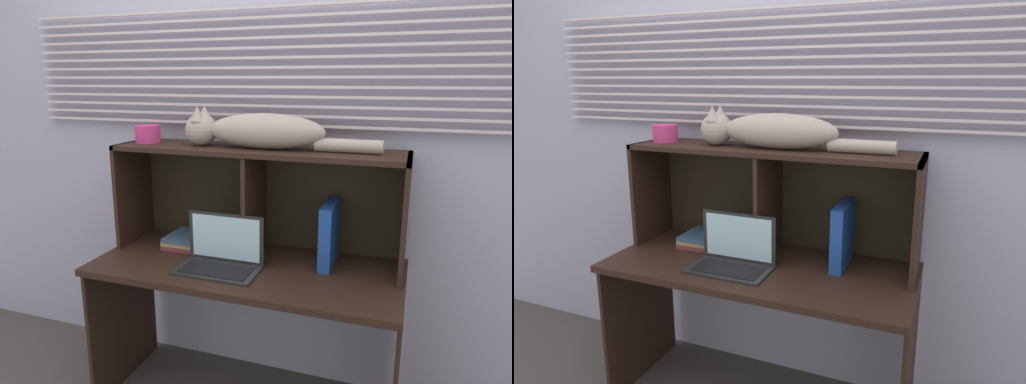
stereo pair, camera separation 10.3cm
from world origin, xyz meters
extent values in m
cube|color=#B1AEC3|center=(0.00, 0.55, 1.25)|extent=(4.40, 0.04, 2.50)
cube|color=silver|center=(0.00, 0.50, 1.32)|extent=(2.58, 0.02, 0.01)
cube|color=silver|center=(0.00, 0.50, 1.36)|extent=(2.58, 0.02, 0.01)
cube|color=silver|center=(0.00, 0.50, 1.41)|extent=(2.58, 0.02, 0.01)
cube|color=silver|center=(0.00, 0.50, 1.45)|extent=(2.58, 0.02, 0.01)
cube|color=silver|center=(0.00, 0.50, 1.49)|extent=(2.58, 0.02, 0.01)
cube|color=silver|center=(0.00, 0.50, 1.54)|extent=(2.58, 0.02, 0.01)
cube|color=silver|center=(0.00, 0.50, 1.58)|extent=(2.58, 0.02, 0.01)
cube|color=silver|center=(0.00, 0.50, 1.62)|extent=(2.58, 0.02, 0.01)
cube|color=silver|center=(0.00, 0.50, 1.67)|extent=(2.58, 0.02, 0.01)
cube|color=silver|center=(0.00, 0.50, 1.71)|extent=(2.58, 0.02, 0.01)
cube|color=silver|center=(0.00, 0.50, 1.75)|extent=(2.58, 0.02, 0.01)
cube|color=silver|center=(0.00, 0.50, 1.80)|extent=(2.58, 0.02, 0.01)
cube|color=silver|center=(0.00, 0.50, 1.84)|extent=(2.58, 0.02, 0.01)
cube|color=black|center=(0.00, 0.21, 0.71)|extent=(1.36, 0.61, 0.03)
cube|color=black|center=(-0.67, 0.21, 0.35)|extent=(0.02, 0.55, 0.70)
cube|color=black|center=(0.67, 0.21, 0.35)|extent=(0.02, 0.55, 0.70)
cube|color=black|center=(0.00, 0.34, 1.22)|extent=(1.33, 0.32, 0.02)
cube|color=black|center=(-0.65, 0.34, 0.98)|extent=(0.02, 0.32, 0.50)
cube|color=black|center=(0.65, 0.34, 0.98)|extent=(0.02, 0.32, 0.50)
cube|color=black|center=(-0.01, 0.34, 0.97)|extent=(0.02, 0.30, 0.48)
cube|color=black|center=(0.00, 0.50, 0.98)|extent=(1.33, 0.01, 0.50)
ellipsoid|color=#B4A193|center=(0.04, 0.34, 1.31)|extent=(0.53, 0.17, 0.16)
sphere|color=#B4A193|center=(-0.27, 0.34, 1.30)|extent=(0.15, 0.15, 0.15)
cone|color=#B2A398|center=(-0.27, 0.30, 1.38)|extent=(0.07, 0.07, 0.07)
cone|color=#B3A38F|center=(-0.27, 0.38, 1.38)|extent=(0.07, 0.07, 0.07)
cylinder|color=#B4A193|center=(0.41, 0.34, 1.26)|extent=(0.28, 0.06, 0.06)
cube|color=#242424|center=(-0.09, 0.09, 0.73)|extent=(0.35, 0.20, 0.01)
cube|color=#242424|center=(-0.09, 0.19, 0.85)|extent=(0.35, 0.01, 0.22)
cube|color=#B2E0EA|center=(-0.09, 0.19, 0.85)|extent=(0.32, 0.00, 0.19)
cube|color=black|center=(-0.09, 0.08, 0.74)|extent=(0.30, 0.14, 0.00)
cube|color=#1C4598|center=(0.34, 0.34, 0.87)|extent=(0.05, 0.24, 0.28)
cube|color=brown|center=(-0.36, 0.33, 0.73)|extent=(0.19, 0.21, 0.02)
cube|color=tan|center=(-0.36, 0.34, 0.75)|extent=(0.19, 0.21, 0.02)
cube|color=#385677|center=(-0.35, 0.33, 0.77)|extent=(0.19, 0.21, 0.02)
cylinder|color=#D1387C|center=(-0.56, 0.34, 1.27)|extent=(0.12, 0.12, 0.08)
camera|label=1|loc=(0.67, -1.56, 1.53)|focal=31.93mm
camera|label=2|loc=(0.77, -1.52, 1.53)|focal=31.93mm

